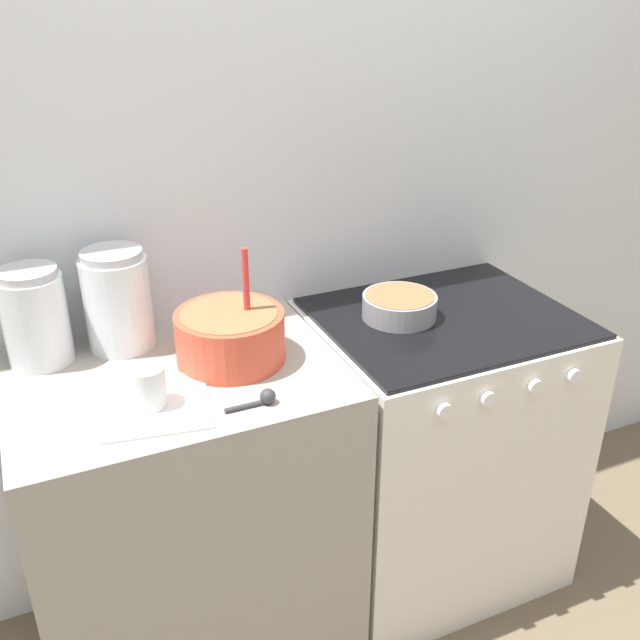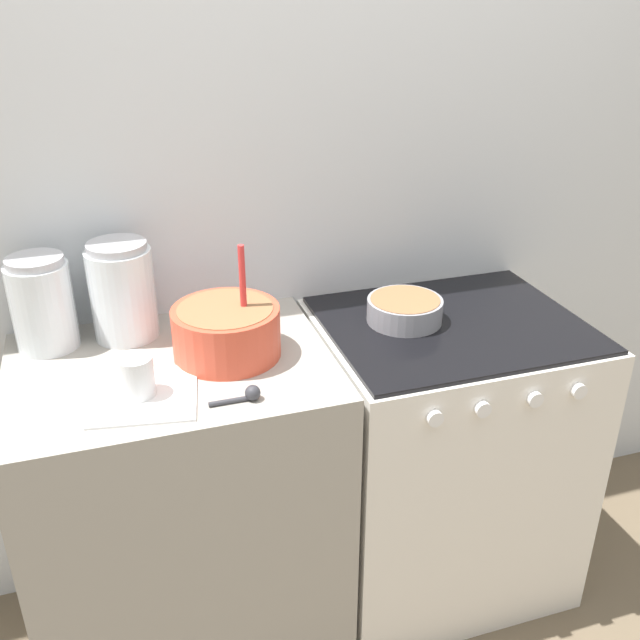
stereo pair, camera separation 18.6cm
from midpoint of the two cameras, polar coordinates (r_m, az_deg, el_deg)
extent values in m
cube|color=silver|center=(2.04, 0.07, 9.76)|extent=(4.59, 0.05, 2.40)
cube|color=#9E998E|center=(2.04, -8.08, -14.71)|extent=(0.79, 0.60, 0.90)
cube|color=white|center=(2.25, 12.05, -10.68)|extent=(0.73, 0.60, 0.89)
cube|color=black|center=(2.02, 13.23, -0.37)|extent=(0.70, 0.57, 0.01)
cylinder|color=white|center=(1.74, 12.26, -7.79)|extent=(0.04, 0.02, 0.04)
cylinder|color=white|center=(1.80, 15.83, -6.97)|extent=(0.04, 0.02, 0.04)
cylinder|color=white|center=(1.88, 19.60, -6.08)|extent=(0.04, 0.02, 0.04)
cylinder|color=white|center=(1.95, 22.63, -5.34)|extent=(0.04, 0.02, 0.04)
cylinder|color=#D84C33|center=(1.78, -4.53, -1.03)|extent=(0.27, 0.27, 0.13)
cylinder|color=#8C603D|center=(1.76, -4.57, -0.14)|extent=(0.24, 0.24, 0.07)
cylinder|color=red|center=(1.75, -3.13, 1.81)|extent=(0.02, 0.02, 0.27)
cylinder|color=gray|center=(1.98, 9.47, 0.71)|extent=(0.21, 0.21, 0.07)
cylinder|color=#8C603D|center=(1.98, 9.49, 0.89)|extent=(0.19, 0.19, 0.06)
cylinder|color=silver|center=(1.89, -18.72, 0.97)|extent=(0.16, 0.16, 0.22)
cylinder|color=silver|center=(1.91, -18.53, -0.25)|extent=(0.14, 0.14, 0.13)
cylinder|color=#B2B2B7|center=(1.85, -19.26, 4.41)|extent=(0.14, 0.14, 0.02)
cylinder|color=silver|center=(1.89, -12.83, 1.99)|extent=(0.17, 0.17, 0.24)
cylinder|color=olive|center=(1.91, -12.68, 0.68)|extent=(0.15, 0.15, 0.14)
cylinder|color=#B2B2B7|center=(1.84, -13.22, 5.69)|extent=(0.15, 0.15, 0.02)
cylinder|color=silver|center=(1.64, -11.33, -4.61)|extent=(0.08, 0.08, 0.10)
cube|color=white|center=(1.66, -10.75, -5.98)|extent=(0.27, 0.28, 0.01)
cylinder|color=#333338|center=(1.61, -4.03, -6.61)|extent=(0.09, 0.01, 0.01)
sphere|color=#333338|center=(1.61, -2.11, -5.94)|extent=(0.04, 0.04, 0.04)
camera|label=1|loc=(0.09, -87.14, 1.41)|focal=40.00mm
camera|label=2|loc=(0.09, 92.86, -1.41)|focal=40.00mm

